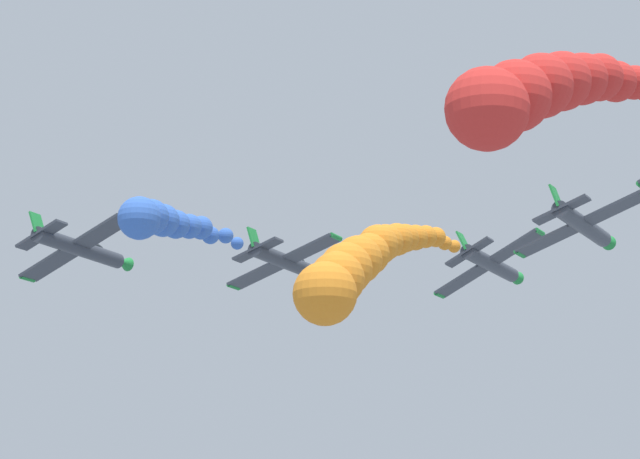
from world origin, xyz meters
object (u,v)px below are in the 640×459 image
at_px(airplane_left_inner, 287,262).
at_px(airplane_left_outer, 81,248).
at_px(airplane_lead, 491,264).
at_px(airplane_right_inner, 583,225).

relative_size(airplane_left_inner, airplane_left_outer, 1.00).
bearing_deg(airplane_left_inner, airplane_left_outer, -130.13).
xyz_separation_m(airplane_left_inner, airplane_left_outer, (-9.96, -11.81, -0.31)).
height_order(airplane_lead, airplane_right_inner, airplane_lead).
height_order(airplane_lead, airplane_left_outer, airplane_lead).
relative_size(airplane_lead, airplane_left_inner, 1.00).
distance_m(airplane_lead, airplane_left_outer, 31.04).
relative_size(airplane_left_inner, airplane_right_inner, 1.00).
bearing_deg(airplane_left_outer, airplane_right_inner, 20.10).
relative_size(airplane_lead, airplane_right_inner, 1.00).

